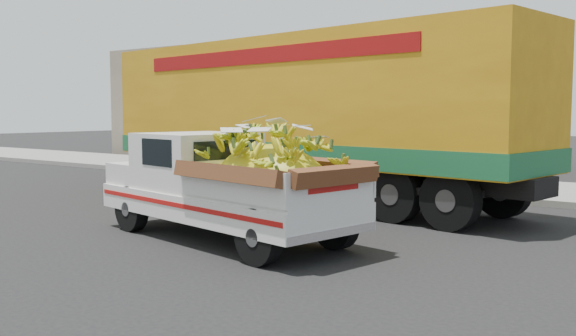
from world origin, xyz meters
The scene contains 6 objects.
ground centered at (0.00, 0.00, 0.00)m, with size 100.00×100.00×0.00m, color black.
curb centered at (0.00, 6.36, 0.07)m, with size 60.00×0.25×0.15m, color gray.
sidewalk centered at (0.00, 8.46, 0.07)m, with size 60.00×4.00×0.14m, color gray.
building_left centered at (-8.00, 14.36, 2.50)m, with size 18.00×6.00×5.00m, color gray.
pickup_truck centered at (1.74, -0.78, 0.94)m, with size 5.23×2.70×1.75m.
semi_trailer centered at (-0.41, 3.90, 2.12)m, with size 12.06×4.22×3.80m.
Camera 1 is at (8.49, -8.52, 2.12)m, focal length 40.00 mm.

